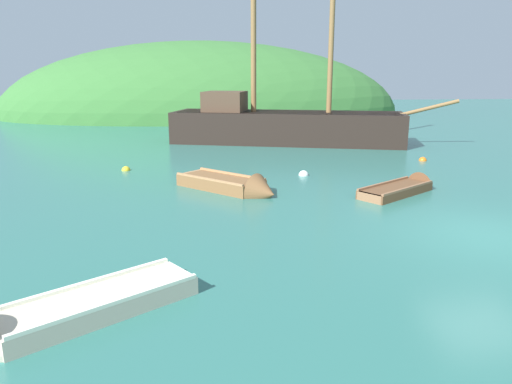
# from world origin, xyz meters

# --- Properties ---
(ground_plane) EXTENTS (120.00, 120.00, 0.00)m
(ground_plane) POSITION_xyz_m (0.00, 0.00, 0.00)
(ground_plane) COLOR #2D6B60
(shore_hill) EXTENTS (37.09, 20.28, 13.50)m
(shore_hill) POSITION_xyz_m (-6.56, 35.54, 0.00)
(shore_hill) COLOR #387033
(shore_hill) RESTS_ON ground
(sailing_ship) EXTENTS (15.23, 6.80, 12.11)m
(sailing_ship) POSITION_xyz_m (-2.20, 16.14, 0.66)
(sailing_ship) COLOR black
(sailing_ship) RESTS_ON ground
(rowboat_portside) EXTENTS (3.49, 2.83, 0.92)m
(rowboat_portside) POSITION_xyz_m (-0.16, 4.42, 0.08)
(rowboat_portside) COLOR brown
(rowboat_portside) RESTS_ON ground
(rowboat_outer_right) EXTENTS (3.78, 3.05, 0.98)m
(rowboat_outer_right) POSITION_xyz_m (-9.02, -3.14, 0.10)
(rowboat_outer_right) COLOR beige
(rowboat_outer_right) RESTS_ON ground
(rowboat_center) EXTENTS (3.51, 3.51, 1.16)m
(rowboat_center) POSITION_xyz_m (-5.78, 5.12, 0.14)
(rowboat_center) COLOR brown
(rowboat_center) RESTS_ON ground
(buoy_white) EXTENTS (0.38, 0.38, 0.38)m
(buoy_white) POSITION_xyz_m (-2.96, 7.32, 0.00)
(buoy_white) COLOR white
(buoy_white) RESTS_ON ground
(buoy_yellow) EXTENTS (0.34, 0.34, 0.34)m
(buoy_yellow) POSITION_xyz_m (-9.87, 9.07, 0.00)
(buoy_yellow) COLOR yellow
(buoy_yellow) RESTS_ON ground
(buoy_orange) EXTENTS (0.34, 0.34, 0.34)m
(buoy_orange) POSITION_xyz_m (3.02, 9.81, 0.00)
(buoy_orange) COLOR orange
(buoy_orange) RESTS_ON ground
(buoy_red) EXTENTS (0.28, 0.28, 0.28)m
(buoy_red) POSITION_xyz_m (1.19, 6.33, 0.00)
(buoy_red) COLOR red
(buoy_red) RESTS_ON ground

